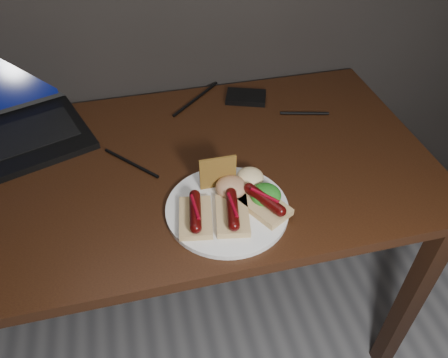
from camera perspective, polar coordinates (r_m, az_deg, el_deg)
name	(u,v)px	position (r m, az deg, el deg)	size (l,w,h in m)	color
desk	(160,193)	(1.16, -8.36, -1.78)	(1.40, 0.70, 0.75)	#331B0C
laptop	(8,116)	(1.31, -26.35, 7.39)	(0.45, 0.46, 0.25)	black
hard_drive	(246,97)	(1.34, 2.89, 10.63)	(0.12, 0.08, 0.02)	black
desk_cables	(141,135)	(1.21, -10.84, 5.64)	(1.09, 0.40, 0.01)	black
plate	(227,209)	(0.98, 0.41, -3.91)	(0.28, 0.28, 0.01)	white
bread_sausage_left	(195,215)	(0.94, -3.75, -4.68)	(0.09, 0.13, 0.04)	#DCBB81
bread_sausage_center	(232,213)	(0.94, 1.11, -4.41)	(0.09, 0.13, 0.04)	#DCBB81
bread_sausage_right	(264,203)	(0.96, 5.26, -3.15)	(0.12, 0.13, 0.04)	#DCBB81
crispbread	(218,173)	(1.00, -0.80, 0.85)	(0.09, 0.01, 0.09)	olive
salad_greens	(266,195)	(0.98, 5.46, -2.08)	(0.07, 0.07, 0.04)	#216313
salsa_mound	(231,187)	(0.99, 0.94, -1.06)	(0.07, 0.07, 0.04)	maroon
coleslaw_mound	(250,177)	(1.02, 3.42, 0.25)	(0.06, 0.06, 0.04)	#EEE6CE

